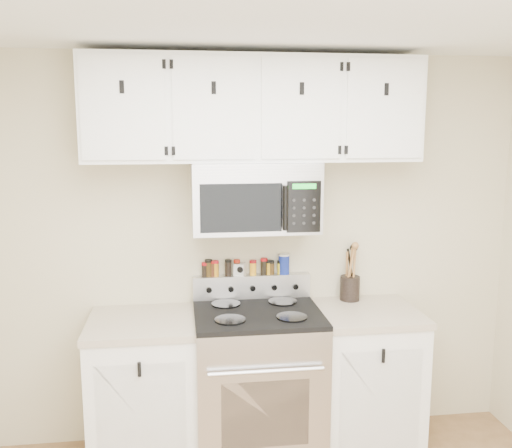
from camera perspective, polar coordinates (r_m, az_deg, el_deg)
The scene contains 20 objects.
back_wall at distance 3.70m, azimuth -0.51°, elevation -2.73°, with size 3.50×0.01×2.50m, color #BFB48F.
range at distance 3.65m, azimuth 0.16°, elevation -15.60°, with size 0.76×0.65×1.10m.
base_cabinet_left at distance 3.66m, azimuth -11.09°, elevation -16.16°, with size 0.64×0.62×0.92m.
base_cabinet_right at distance 3.83m, azimuth 10.75°, elevation -14.94°, with size 0.64×0.62×0.92m.
microwave at distance 3.45m, azimuth -0.11°, elevation 2.75°, with size 0.76×0.44×0.42m.
upper_cabinets at distance 3.45m, azimuth -0.18°, elevation 11.41°, with size 2.00×0.35×0.62m.
utensil_crock at distance 3.81m, azimuth 9.37°, elevation -6.15°, with size 0.13×0.13×0.37m.
kitchen_timer at distance 3.69m, azimuth -1.64°, elevation -4.56°, with size 0.07×0.06×0.08m, color silver.
salt_canister at distance 3.72m, azimuth 2.81°, elevation -4.02°, with size 0.07×0.07×0.13m.
spice_jar_0 at distance 3.67m, azimuth -5.13°, elevation -4.56°, with size 0.04×0.04×0.09m.
spice_jar_1 at distance 3.67m, azimuth -4.76°, elevation -4.40°, with size 0.05×0.05×0.11m.
spice_jar_2 at distance 3.67m, azimuth -4.34°, elevation -4.46°, with size 0.04×0.04×0.10m.
spice_jar_3 at distance 3.67m, azimuth -4.05°, elevation -4.45°, with size 0.04×0.04×0.10m.
spice_jar_4 at distance 3.67m, azimuth -2.79°, elevation -4.37°, with size 0.04×0.04×0.11m.
spice_jar_5 at distance 3.68m, azimuth -1.93°, elevation -4.37°, with size 0.04×0.04×0.10m.
spice_jar_6 at distance 3.69m, azimuth -0.30°, elevation -4.38°, with size 0.04×0.04×0.10m.
spice_jar_7 at distance 3.70m, azimuth 0.81°, elevation -4.25°, with size 0.04×0.04×0.11m.
spice_jar_8 at distance 3.71m, azimuth 1.30°, elevation -4.34°, with size 0.04×0.04×0.09m.
spice_jar_9 at distance 3.71m, azimuth 1.50°, elevation -4.35°, with size 0.05×0.05×0.09m.
spice_jar_10 at distance 3.72m, azimuth 2.42°, elevation -4.34°, with size 0.04×0.04×0.09m.
Camera 1 is at (-0.45, -1.84, 2.05)m, focal length 40.00 mm.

